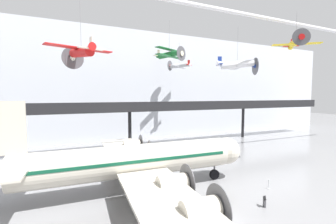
# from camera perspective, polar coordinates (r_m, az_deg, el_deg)

# --- Properties ---
(hangar_back_wall) EXTENTS (140.00, 3.00, 26.93)m
(hangar_back_wall) POSITION_cam_1_polar(r_m,az_deg,el_deg) (56.70, -12.30, 6.66)
(hangar_back_wall) COLOR silver
(hangar_back_wall) RESTS_ON ground
(mezzanine_walkway) EXTENTS (110.00, 3.20, 9.68)m
(mezzanine_walkway) POSITION_cam_1_polar(r_m,az_deg,el_deg) (46.06, -9.43, 0.53)
(mezzanine_walkway) COLOR black
(mezzanine_walkway) RESTS_ON ground
(airliner_silver_main) EXTENTS (29.71, 33.70, 10.44)m
(airliner_silver_main) POSITION_cam_1_polar(r_m,az_deg,el_deg) (25.96, -9.51, -12.28)
(airliner_silver_main) COLOR beige
(airliner_silver_main) RESTS_ON ground
(suspended_plane_green_biplane) EXTENTS (6.43, 5.70, 6.92)m
(suspended_plane_green_biplane) POSITION_cam_1_polar(r_m,az_deg,el_deg) (38.99, 0.39, 14.46)
(suspended_plane_green_biplane) COLOR #1E6B33
(suspended_plane_yellow_lowwing) EXTENTS (5.98, 5.61, 5.47)m
(suspended_plane_yellow_lowwing) POSITION_cam_1_polar(r_m,az_deg,el_deg) (40.55, 29.70, 15.01)
(suspended_plane_yellow_lowwing) COLOR yellow
(suspended_plane_white_twin) EXTENTS (7.55, 8.65, 8.72)m
(suspended_plane_white_twin) POSITION_cam_1_polar(r_m,az_deg,el_deg) (43.58, 17.18, 11.40)
(suspended_plane_white_twin) COLOR silver
(suspended_plane_silver_racer) EXTENTS (6.22, 5.76, 6.45)m
(suspended_plane_silver_racer) POSITION_cam_1_polar(r_m,az_deg,el_deg) (54.77, 2.86, 11.67)
(suspended_plane_silver_racer) COLOR silver
(suspended_plane_red_highwing) EXTENTS (7.25, 6.14, 9.28)m
(suspended_plane_red_highwing) POSITION_cam_1_polar(r_m,az_deg,el_deg) (27.09, -21.17, 14.04)
(suspended_plane_red_highwing) COLOR red
(stanchion_barrier) EXTENTS (0.36, 0.36, 1.08)m
(stanchion_barrier) POSITION_cam_1_polar(r_m,az_deg,el_deg) (30.17, 24.12, -16.76)
(stanchion_barrier) COLOR #B2B5BA
(stanchion_barrier) RESTS_ON ground
(info_sign_pedestal) EXTENTS (0.35, 0.73, 1.24)m
(info_sign_pedestal) POSITION_cam_1_polar(r_m,az_deg,el_deg) (25.55, 23.30, -20.36)
(info_sign_pedestal) COLOR #4C4C51
(info_sign_pedestal) RESTS_ON ground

